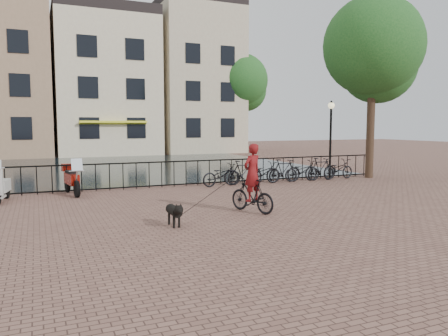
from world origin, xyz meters
name	(u,v)px	position (x,y,z in m)	size (l,w,h in m)	color
ground	(276,232)	(0.00, 0.00, 0.00)	(100.00, 100.00, 0.00)	brown
canal_water	(128,166)	(0.00, 17.30, 0.00)	(20.00, 20.00, 0.00)	black
railing	(174,174)	(0.00, 8.00, 0.50)	(20.00, 0.05, 1.02)	black
canal_house_mid	(104,84)	(0.50, 30.00, 5.90)	(8.00, 9.50, 11.80)	beige
canal_house_right	(193,79)	(8.50, 30.00, 6.65)	(7.00, 9.00, 13.30)	tan
tree_near_right	(373,46)	(9.20, 7.30, 5.97)	(4.48, 4.48, 8.24)	black
tree_far_right	(241,81)	(12.00, 27.00, 6.35)	(4.76, 4.76, 8.76)	black
lamp_post	(331,126)	(7.20, 7.60, 2.38)	(0.30, 0.30, 3.45)	black
cyclist	(252,182)	(0.53, 2.25, 0.85)	(1.02, 1.70, 2.25)	black
dog	(174,214)	(-1.97, 1.49, 0.30)	(0.29, 0.89, 0.60)	black
motorcycle	(72,175)	(-3.87, 7.52, 0.68)	(0.72, 1.94, 1.35)	maroon
scooter	(2,180)	(-6.02, 6.93, 0.71)	(0.66, 1.57, 1.41)	beige
parked_bike_0	(222,175)	(1.80, 7.40, 0.45)	(0.60, 1.72, 0.90)	black
parked_bike_1	(243,173)	(2.75, 7.40, 0.50)	(0.47, 1.66, 1.00)	black
parked_bike_2	(264,173)	(3.70, 7.40, 0.45)	(0.60, 1.72, 0.90)	black
parked_bike_3	(283,171)	(4.65, 7.40, 0.50)	(0.47, 1.66, 1.00)	black
parked_bike_4	(302,171)	(5.60, 7.40, 0.45)	(0.60, 1.72, 0.90)	black
parked_bike_5	(320,169)	(6.55, 7.40, 0.50)	(0.47, 1.66, 1.00)	black
parked_bike_6	(338,169)	(7.50, 7.40, 0.45)	(0.60, 1.72, 0.90)	black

